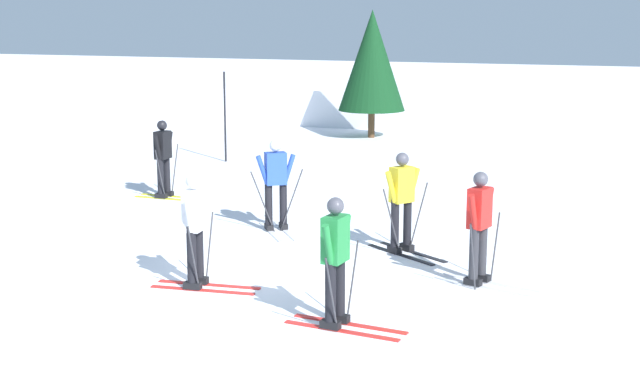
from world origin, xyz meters
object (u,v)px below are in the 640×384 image
at_px(trail_marker_pole, 225,117).
at_px(skier_white, 195,227).
at_px(skier_blue, 276,182).
at_px(skier_red, 480,225).
at_px(skier_black, 163,157).
at_px(skier_green, 336,258).
at_px(conifer_far_left, 372,60).
at_px(skier_yellow, 402,199).

bearing_deg(trail_marker_pole, skier_white, -65.17).
xyz_separation_m(skier_blue, trail_marker_pole, (-4.49, 6.74, 0.30)).
xyz_separation_m(skier_red, skier_black, (-7.70, 3.90, 0.00)).
distance_m(skier_black, skier_green, 9.02).
bearing_deg(conifer_far_left, trail_marker_pole, -110.50).
relative_size(skier_red, conifer_far_left, 0.42).
bearing_deg(skier_black, trail_marker_pole, 101.38).
height_order(skier_green, trail_marker_pole, trail_marker_pole).
height_order(skier_yellow, conifer_far_left, conifer_far_left).
bearing_deg(skier_red, skier_yellow, 139.42).
bearing_deg(skier_black, skier_green, -45.26).
bearing_deg(skier_white, trail_marker_pole, 114.83).
bearing_deg(skier_white, skier_yellow, 52.96).
height_order(skier_yellow, trail_marker_pole, trail_marker_pole).
distance_m(skier_red, trail_marker_pole, 12.35).
bearing_deg(skier_green, conifer_far_left, 106.42).
xyz_separation_m(skier_white, skier_blue, (-0.34, 3.69, 0.00)).
relative_size(skier_black, skier_green, 1.00).
bearing_deg(skier_white, skier_green, -18.68).
bearing_deg(skier_green, trail_marker_pole, 123.01).
xyz_separation_m(skier_black, conifer_far_left, (1.26, 10.87, 1.57)).
distance_m(skier_green, trail_marker_pole, 13.46).
bearing_deg(trail_marker_pole, skier_blue, -56.36).
distance_m(skier_white, skier_blue, 3.71).
xyz_separation_m(skier_black, skier_yellow, (6.12, -2.55, 0.00)).
xyz_separation_m(skier_white, skier_yellow, (2.27, 3.01, 0.00)).
relative_size(skier_white, skier_black, 1.00).
xyz_separation_m(skier_black, skier_green, (6.35, -6.41, -0.00)).
relative_size(skier_red, skier_green, 1.00).
distance_m(skier_red, skier_yellow, 2.08).
bearing_deg(skier_yellow, skier_black, 157.38).
height_order(skier_red, trail_marker_pole, trail_marker_pole).
xyz_separation_m(skier_blue, conifer_far_left, (-2.24, 12.74, 1.57)).
distance_m(skier_red, skier_blue, 4.66).
bearing_deg(skier_white, conifer_far_left, 98.95).
relative_size(skier_black, conifer_far_left, 0.42).
height_order(skier_black, skier_green, same).
height_order(skier_white, skier_yellow, same).
distance_m(skier_red, skier_green, 2.85).
xyz_separation_m(skier_red, skier_yellow, (-1.58, 1.35, 0.00)).
bearing_deg(skier_blue, skier_white, -84.69).
relative_size(skier_white, skier_yellow, 1.00).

